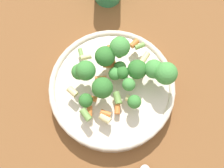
{
  "coord_description": "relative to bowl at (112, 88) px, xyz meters",
  "views": [
    {
      "loc": [
        0.14,
        -0.11,
        0.59
      ],
      "look_at": [
        0.0,
        0.0,
        0.06
      ],
      "focal_mm": 42.0,
      "sensor_mm": 36.0,
      "label": 1
    }
  ],
  "objects": [
    {
      "name": "ground_plane",
      "position": [
        0.0,
        0.0,
        -0.03
      ],
      "size": [
        3.0,
        3.0,
        0.0
      ],
      "primitive_type": "plane",
      "color": "brown"
    },
    {
      "name": "pasta_salad",
      "position": [
        -0.0,
        0.02,
        0.07
      ],
      "size": [
        0.2,
        0.21,
        0.08
      ],
      "color": "#8CB766",
      "rests_on": "bowl"
    },
    {
      "name": "bowl",
      "position": [
        0.0,
        0.0,
        0.0
      ],
      "size": [
        0.28,
        0.28,
        0.05
      ],
      "color": "beige",
      "rests_on": "ground_plane"
    }
  ]
}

